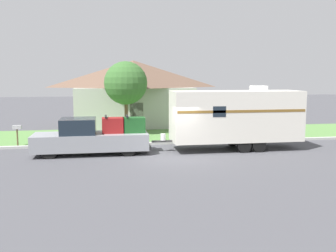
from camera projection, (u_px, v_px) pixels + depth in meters
name	position (u px, v px, depth m)	size (l,w,h in m)	color
ground_plane	(176.00, 157.00, 18.93)	(120.00, 120.00, 0.00)	#47474C
curb_strip	(165.00, 143.00, 22.59)	(80.00, 0.30, 0.14)	#ADADA8
lawn_strip	(157.00, 135.00, 26.17)	(80.00, 7.00, 0.03)	#568442
house_across_street	(133.00, 92.00, 31.08)	(10.04, 6.69, 5.37)	#B2B2A8
pickup_truck	(92.00, 137.00, 19.63)	(6.05, 1.98, 2.02)	black
travel_trailer	(236.00, 116.00, 20.77)	(8.30, 2.24, 3.55)	black
mailbox	(17.00, 130.00, 21.67)	(0.48, 0.20, 1.25)	brown
tree_in_yard	(126.00, 83.00, 25.81)	(2.99, 2.99, 5.11)	brown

